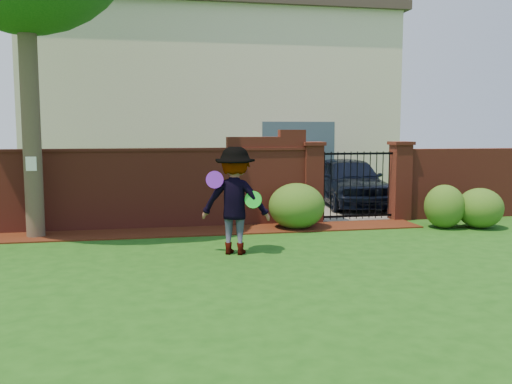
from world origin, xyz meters
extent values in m
cube|color=#194912|center=(0.00, 0.00, -0.01)|extent=(80.00, 80.00, 0.01)
cube|color=#37140A|center=(-0.95, 3.34, 0.01)|extent=(11.10, 1.08, 0.03)
cube|color=maroon|center=(-2.15, 4.00, 0.85)|extent=(8.70, 0.25, 1.70)
cube|color=maroon|center=(1.30, 4.00, 1.85)|extent=(1.80, 0.25, 0.30)
cube|color=maroon|center=(1.90, 4.00, 2.08)|extent=(0.60, 0.25, 0.16)
cube|color=maroon|center=(-2.15, 4.00, 1.73)|extent=(8.70, 0.31, 0.06)
cube|color=maroon|center=(6.60, 4.00, 0.85)|extent=(4.00, 0.25, 1.70)
cube|color=maroon|center=(2.40, 4.00, 0.90)|extent=(0.42, 0.42, 1.80)
cube|color=maroon|center=(2.40, 4.00, 1.84)|extent=(0.50, 0.50, 0.08)
cube|color=maroon|center=(4.60, 4.00, 0.90)|extent=(0.42, 0.42, 1.80)
cube|color=maroon|center=(4.60, 4.00, 1.84)|extent=(0.50, 0.50, 0.08)
cylinder|color=black|center=(2.69, 4.00, 0.85)|extent=(0.02, 0.02, 1.60)
cylinder|color=black|center=(2.85, 4.00, 0.85)|extent=(0.02, 0.02, 1.60)
cylinder|color=black|center=(3.01, 4.00, 0.85)|extent=(0.02, 0.02, 1.60)
cylinder|color=black|center=(3.18, 4.00, 0.85)|extent=(0.02, 0.02, 1.60)
cylinder|color=black|center=(3.34, 4.00, 0.85)|extent=(0.02, 0.02, 1.60)
cylinder|color=black|center=(3.50, 4.00, 0.85)|extent=(0.02, 0.02, 1.60)
cylinder|color=black|center=(3.66, 4.00, 0.85)|extent=(0.02, 0.02, 1.60)
cylinder|color=black|center=(3.82, 4.00, 0.85)|extent=(0.02, 0.02, 1.60)
cylinder|color=black|center=(3.99, 4.00, 0.85)|extent=(0.02, 0.02, 1.60)
cylinder|color=black|center=(4.15, 4.00, 0.85)|extent=(0.02, 0.02, 1.60)
cylinder|color=black|center=(4.31, 4.00, 0.85)|extent=(0.02, 0.02, 1.60)
cube|color=black|center=(3.50, 4.00, 0.12)|extent=(1.78, 0.03, 0.05)
cube|color=black|center=(3.50, 4.00, 1.60)|extent=(1.78, 0.03, 0.05)
cube|color=slate|center=(3.50, 8.00, 0.01)|extent=(3.20, 8.00, 0.01)
cube|color=beige|center=(1.00, 12.00, 3.00)|extent=(12.00, 6.00, 6.00)
cube|color=#384C5B|center=(3.50, 9.05, 1.20)|extent=(2.40, 0.12, 2.40)
cube|color=#3F332D|center=(1.00, 12.00, 6.15)|extent=(12.40, 6.40, 0.30)
imported|color=black|center=(4.27, 6.36, 0.70)|extent=(1.99, 4.23, 1.40)
cylinder|color=#45372A|center=(-3.60, 3.40, 3.50)|extent=(0.36, 0.36, 7.00)
cube|color=white|center=(-3.60, 3.21, 1.50)|extent=(0.20, 0.01, 0.28)
ellipsoid|color=#235319|center=(1.82, 3.27, 0.50)|extent=(1.23, 1.23, 1.00)
ellipsoid|color=#235319|center=(5.04, 2.71, 0.48)|extent=(0.87, 0.87, 0.96)
ellipsoid|color=#235319|center=(5.81, 2.55, 0.44)|extent=(1.00, 1.00, 0.89)
imported|color=gray|center=(0.08, 1.11, 0.94)|extent=(1.38, 1.09, 1.88)
cylinder|color=purple|center=(-0.27, 1.03, 1.32)|extent=(0.31, 0.13, 0.30)
cylinder|color=green|center=(0.37, 0.89, 0.98)|extent=(0.30, 0.19, 0.30)
camera|label=1|loc=(-1.52, -8.48, 2.19)|focal=39.57mm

